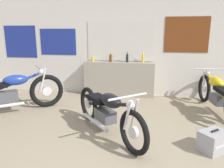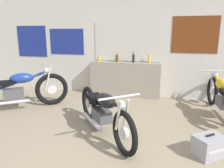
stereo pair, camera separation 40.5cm
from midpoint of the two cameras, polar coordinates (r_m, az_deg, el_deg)
The scene contains 11 objects.
ground_plane at distance 3.16m, azimuth -2.42°, elevation -18.57°, with size 24.00×24.00×0.00m, color gray.
wall_back at distance 5.80m, azimuth 3.96°, elevation 10.73°, with size 10.00×0.07×2.80m.
sill_counter at distance 5.80m, azimuth -0.19°, elevation 1.28°, with size 1.85×0.28×0.90m.
bottle_leftmost at distance 5.87m, azimuth -7.05°, elevation 6.60°, with size 0.07×0.07×0.18m.
bottle_left_center at distance 5.75m, azimuth -2.39°, elevation 6.85°, with size 0.07×0.07×0.25m.
bottle_center at distance 5.69m, azimuth 1.95°, elevation 6.91°, with size 0.06×0.06×0.27m.
bottle_right_center at distance 5.68m, azimuth 6.05°, elevation 6.85°, with size 0.06×0.06×0.28m.
motorcycle_yellow at distance 4.99m, azimuth 23.75°, elevation -2.30°, with size 0.64×2.14×0.85m.
motorcycle_blue at distance 5.13m, azimuth -27.06°, elevation -1.99°, with size 1.82×1.47×0.94m.
motorcycle_black at distance 3.63m, azimuth -4.54°, elevation -7.05°, with size 1.44×1.64×0.82m.
hard_case_silver at distance 3.47m, azimuth 21.99°, elevation -13.73°, with size 0.50×0.48×0.32m.
Camera 1 is at (0.39, -2.66, 1.68)m, focal length 35.00 mm.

